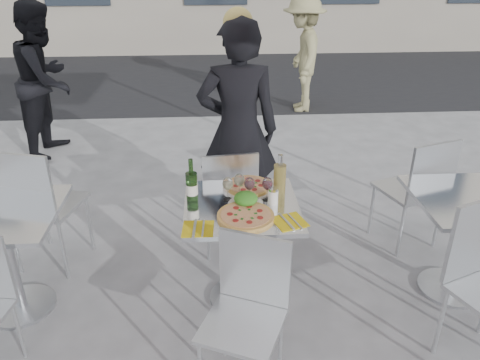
{
  "coord_description": "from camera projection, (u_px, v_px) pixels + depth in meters",
  "views": [
    {
      "loc": [
        -0.18,
        -2.57,
        2.19
      ],
      "look_at": [
        0.0,
        0.15,
        0.85
      ],
      "focal_mm": 35.0,
      "sensor_mm": 36.0,
      "label": 1
    }
  ],
  "objects": [
    {
      "name": "pizza_far",
      "position": [
        248.0,
        187.0,
        3.14
      ],
      "size": [
        0.35,
        0.35,
        0.03
      ],
      "color": "white",
      "rests_on": "main_table"
    },
    {
      "name": "chair_far",
      "position": [
        229.0,
        194.0,
        3.55
      ],
      "size": [
        0.45,
        0.46,
        0.9
      ],
      "rotation": [
        0.0,
        0.0,
        3.25
      ],
      "color": "silver",
      "rests_on": "ground"
    },
    {
      "name": "side_chair_lfar",
      "position": [
        37.0,
        200.0,
        3.33
      ],
      "size": [
        0.56,
        0.57,
        1.0
      ],
      "rotation": [
        0.0,
        0.0,
        2.88
      ],
      "color": "silver",
      "rests_on": "ground"
    },
    {
      "name": "pedestrian_b",
      "position": [
        303.0,
        55.0,
        6.8
      ],
      "size": [
        0.69,
        1.11,
        1.65
      ],
      "primitive_type": "imported",
      "rotation": [
        0.0,
        0.0,
        4.64
      ],
      "color": "#958E60",
      "rests_on": "ground"
    },
    {
      "name": "wineglass_white_b",
      "position": [
        239.0,
        181.0,
        3.01
      ],
      "size": [
        0.07,
        0.07,
        0.16
      ],
      "color": "white",
      "rests_on": "main_table"
    },
    {
      "name": "wineglass_white_a",
      "position": [
        228.0,
        184.0,
        2.96
      ],
      "size": [
        0.07,
        0.07,
        0.16
      ],
      "color": "white",
      "rests_on": "main_table"
    },
    {
      "name": "side_table_right",
      "position": [
        465.0,
        225.0,
        3.13
      ],
      "size": [
        0.72,
        0.72,
        0.75
      ],
      "color": "#B7BABF",
      "rests_on": "ground"
    },
    {
      "name": "napkin_right",
      "position": [
        290.0,
        221.0,
        2.76
      ],
      "size": [
        0.23,
        0.23,
        0.01
      ],
      "rotation": [
        0.0,
        0.0,
        0.31
      ],
      "color": "gold",
      "rests_on": "main_table"
    },
    {
      "name": "street_asphalt",
      "position": [
        219.0,
        75.0,
        9.1
      ],
      "size": [
        24.0,
        5.0,
        0.0
      ],
      "primitive_type": "cube",
      "color": "black",
      "rests_on": "ground"
    },
    {
      "name": "side_chair_rfar",
      "position": [
        419.0,
        185.0,
        3.62
      ],
      "size": [
        0.55,
        0.56,
        0.95
      ],
      "rotation": [
        0.0,
        0.0,
        3.47
      ],
      "color": "silver",
      "rests_on": "ground"
    },
    {
      "name": "pizza_near",
      "position": [
        246.0,
        216.0,
        2.81
      ],
      "size": [
        0.35,
        0.35,
        0.02
      ],
      "color": "tan",
      "rests_on": "main_table"
    },
    {
      "name": "pedestrian_a",
      "position": [
        45.0,
        80.0,
        5.32
      ],
      "size": [
        0.76,
        0.92,
        1.73
      ],
      "primitive_type": "imported",
      "rotation": [
        0.0,
        0.0,
        1.44
      ],
      "color": "black",
      "rests_on": "ground"
    },
    {
      "name": "wineglass_red_a",
      "position": [
        249.0,
        184.0,
        2.96
      ],
      "size": [
        0.07,
        0.07,
        0.16
      ],
      "color": "white",
      "rests_on": "main_table"
    },
    {
      "name": "woman_diner",
      "position": [
        238.0,
        131.0,
        3.74
      ],
      "size": [
        0.66,
        0.44,
        1.78
      ],
      "primitive_type": "imported",
      "rotation": [
        0.0,
        0.0,
        3.12
      ],
      "color": "black",
      "rests_on": "ground"
    },
    {
      "name": "main_table",
      "position": [
        241.0,
        233.0,
        3.04
      ],
      "size": [
        0.72,
        0.72,
        0.75
      ],
      "color": "#B7BABF",
      "rests_on": "ground"
    },
    {
      "name": "sugar_shaker",
      "position": [
        273.0,
        196.0,
        2.94
      ],
      "size": [
        0.06,
        0.06,
        0.11
      ],
      "color": "white",
      "rests_on": "main_table"
    },
    {
      "name": "wineglass_red_b",
      "position": [
        267.0,
        184.0,
        2.96
      ],
      "size": [
        0.07,
        0.07,
        0.16
      ],
      "color": "white",
      "rests_on": "main_table"
    },
    {
      "name": "napkin_left",
      "position": [
        198.0,
        229.0,
        2.69
      ],
      "size": [
        0.19,
        0.2,
        0.01
      ],
      "rotation": [
        0.0,
        0.0,
        -0.05
      ],
      "color": "gold",
      "rests_on": "main_table"
    },
    {
      "name": "wine_bottle",
      "position": [
        192.0,
        186.0,
        2.94
      ],
      "size": [
        0.07,
        0.08,
        0.29
      ],
      "color": "#2A551F",
      "rests_on": "main_table"
    },
    {
      "name": "salad_plate",
      "position": [
        246.0,
        200.0,
        2.93
      ],
      "size": [
        0.22,
        0.22,
        0.09
      ],
      "color": "white",
      "rests_on": "main_table"
    },
    {
      "name": "carafe",
      "position": [
        280.0,
        180.0,
        3.01
      ],
      "size": [
        0.08,
        0.08,
        0.29
      ],
      "color": "tan",
      "rests_on": "main_table"
    },
    {
      "name": "chair_near",
      "position": [
        248.0,
        302.0,
        2.48
      ],
      "size": [
        0.53,
        0.53,
        0.87
      ],
      "rotation": [
        0.0,
        0.0,
        -0.41
      ],
      "color": "silver",
      "rests_on": "ground"
    },
    {
      "name": "ground",
      "position": [
        241.0,
        298.0,
        3.28
      ],
      "size": [
        80.0,
        80.0,
        0.0
      ],
      "primitive_type": "plane",
      "color": "slate"
    },
    {
      "name": "side_table_left",
      "position": [
        5.0,
        241.0,
        2.96
      ],
      "size": [
        0.72,
        0.72,
        0.75
      ],
      "color": "#B7BABF",
      "rests_on": "ground"
    }
  ]
}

